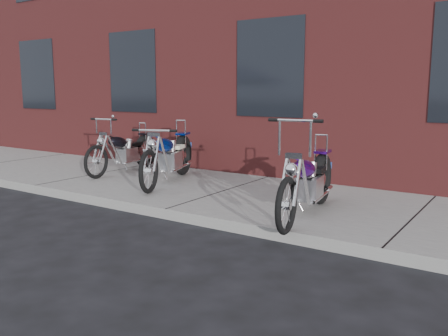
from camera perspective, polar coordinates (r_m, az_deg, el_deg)
The scene contains 6 objects.
ground at distance 6.75m, azimuth -7.06°, elevation -6.16°, with size 120.00×120.00×0.00m, color black.
sidewalk at distance 7.89m, azimuth 0.06°, elevation -3.25°, with size 22.00×3.00×0.15m, color slate.
building_brick at distance 13.77m, azimuth 16.07°, elevation 18.22°, with size 22.00×10.00×8.00m, color maroon.
chopper_purple at distance 6.30m, azimuth 10.03°, elevation -1.98°, with size 0.61×2.34×1.32m.
chopper_blue at distance 8.54m, azimuth -6.66°, elevation 1.20°, with size 1.00×2.36×1.08m.
chopper_third at distance 9.80m, azimuth -11.89°, elevation 1.83°, with size 0.54×2.20×1.12m.
Camera 1 is at (4.28, -4.91, 1.80)m, focal length 38.00 mm.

